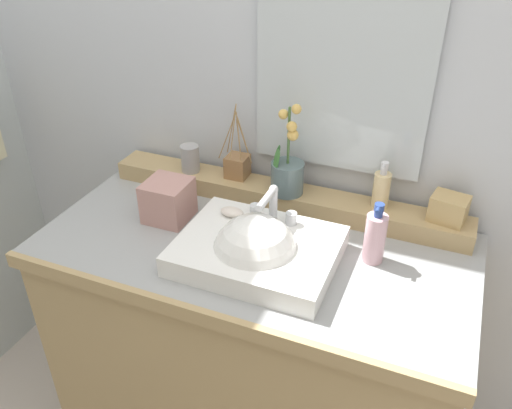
{
  "coord_description": "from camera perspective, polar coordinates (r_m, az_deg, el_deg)",
  "views": [
    {
      "loc": [
        0.48,
        -1.14,
        1.75
      ],
      "look_at": [
        0.02,
        -0.02,
        1.0
      ],
      "focal_mm": 37.04,
      "sensor_mm": 36.0,
      "label": 1
    }
  ],
  "objects": [
    {
      "name": "back_ledge",
      "position": [
        1.69,
        2.84,
        0.9
      ],
      "size": [
        1.17,
        0.11,
        0.06
      ],
      "primitive_type": "cube",
      "color": "tan",
      "rests_on": "vanity_cabinet"
    },
    {
      "name": "tumbler_cup",
      "position": [
        1.77,
        -7.12,
        4.96
      ],
      "size": [
        0.06,
        0.06,
        0.09
      ],
      "primitive_type": "cylinder",
      "color": "#9D9C9C",
      "rests_on": "back_ledge"
    },
    {
      "name": "mirror",
      "position": [
        1.54,
        9.36,
        14.71
      ],
      "size": [
        0.51,
        0.02,
        0.63
      ],
      "primitive_type": "cube",
      "color": "silver"
    },
    {
      "name": "lotion_bottle",
      "position": [
        1.45,
        12.73,
        -3.45
      ],
      "size": [
        0.06,
        0.06,
        0.18
      ],
      "color": "#D1A2AC",
      "rests_on": "vanity_cabinet"
    },
    {
      "name": "vanity_cabinet",
      "position": [
        1.81,
        -0.22,
        -15.29
      ],
      "size": [
        1.24,
        0.62,
        0.86
      ],
      "color": "tan",
      "rests_on": "ground"
    },
    {
      "name": "tissue_box",
      "position": [
        1.63,
        -9.47,
        0.44
      ],
      "size": [
        0.13,
        0.13,
        0.13
      ],
      "primitive_type": "cube",
      "rotation": [
        0.0,
        0.0,
        0.01
      ],
      "color": "tan",
      "rests_on": "vanity_cabinet"
    },
    {
      "name": "reed_diffuser",
      "position": [
        1.73,
        -2.02,
        4.26
      ],
      "size": [
        0.12,
        0.08,
        0.25
      ],
      "color": "olive",
      "rests_on": "back_ledge"
    },
    {
      "name": "potted_plant",
      "position": [
        1.62,
        3.41,
        3.61
      ],
      "size": [
        0.1,
        0.1,
        0.3
      ],
      "color": "#516567",
      "rests_on": "back_ledge"
    },
    {
      "name": "soap_dispenser",
      "position": [
        1.6,
        13.39,
        1.67
      ],
      "size": [
        0.05,
        0.05,
        0.15
      ],
      "color": "#DCC189",
      "rests_on": "back_ledge"
    },
    {
      "name": "trinket_box",
      "position": [
        1.6,
        20.09,
        -0.41
      ],
      "size": [
        0.11,
        0.1,
        0.08
      ],
      "primitive_type": "cube",
      "rotation": [
        0.0,
        0.0,
        -0.18
      ],
      "color": "tan",
      "rests_on": "back_ledge"
    },
    {
      "name": "sink_basin",
      "position": [
        1.44,
        0.01,
        -5.29
      ],
      "size": [
        0.43,
        0.34,
        0.27
      ],
      "color": "white",
      "rests_on": "vanity_cabinet"
    },
    {
      "name": "soap_bar",
      "position": [
        1.53,
        -2.61,
        -0.81
      ],
      "size": [
        0.07,
        0.04,
        0.02
      ],
      "primitive_type": "ellipsoid",
      "color": "silver",
      "rests_on": "sink_basin"
    },
    {
      "name": "wall_back",
      "position": [
        1.67,
        5.48,
        17.97
      ],
      "size": [
        3.08,
        0.2,
        2.72
      ],
      "primitive_type": "cube",
      "color": "silver",
      "rests_on": "ground"
    }
  ]
}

